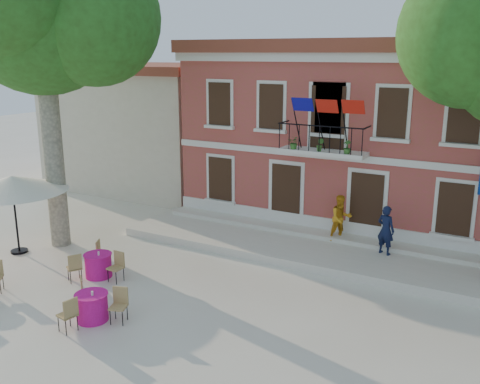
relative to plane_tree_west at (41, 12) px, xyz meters
name	(u,v)px	position (x,y,z in m)	size (l,w,h in m)	color
ground	(194,287)	(6.48, -0.74, -8.32)	(90.00, 90.00, 0.00)	beige
main_building	(359,130)	(8.48, 9.25, -4.54)	(13.50, 9.59, 7.50)	#B03F44
neighbor_west	(160,123)	(-3.02, 10.26, -5.10)	(9.40, 9.40, 6.40)	beige
terrace	(308,249)	(8.48, 3.66, -8.17)	(14.00, 3.40, 0.30)	silver
plane_tree_west	(41,12)	(0.00, 0.00, 0.00)	(5.74, 5.74, 11.28)	#A59E84
patio_umbrella	(12,184)	(-0.69, -1.34, -5.77)	(3.81, 3.81, 2.83)	black
pedestrian_navy	(386,230)	(11.10, 4.13, -7.16)	(0.62, 0.41, 1.71)	#101736
pedestrian_orange	(341,218)	(9.33, 4.66, -7.16)	(0.84, 0.65, 1.72)	orange
cafe_table_0	(98,264)	(3.37, -1.57, -7.89)	(1.65, 1.87, 0.95)	#F116A3
cafe_table_1	(92,306)	(5.29, -3.83, -7.89)	(1.84, 1.77, 0.95)	#F116A3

